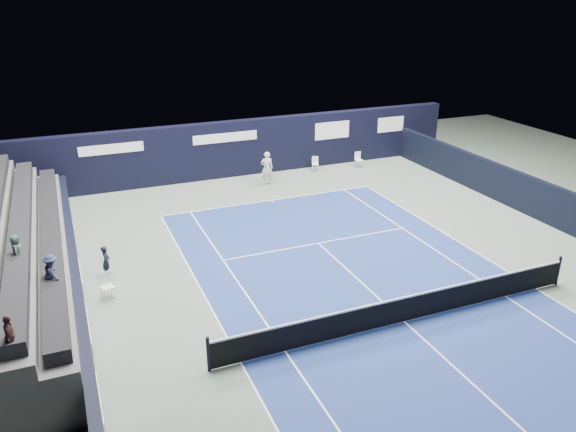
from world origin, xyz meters
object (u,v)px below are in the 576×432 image
(line_judge_chair, at_px, (106,284))
(tennis_player, at_px, (267,168))
(folding_chair_back_a, at_px, (315,161))
(tennis_net, at_px, (406,308))
(folding_chair_back_b, at_px, (358,158))

(line_judge_chair, height_order, tennis_player, tennis_player)
(line_judge_chair, relative_size, tennis_player, 0.51)
(folding_chair_back_a, bearing_deg, tennis_net, -86.03)
(tennis_net, bearing_deg, folding_chair_back_b, 65.92)
(folding_chair_back_a, relative_size, tennis_player, 0.46)
(folding_chair_back_a, xyz_separation_m, tennis_player, (-3.44, -1.23, 0.35))
(folding_chair_back_b, relative_size, tennis_player, 0.50)
(folding_chair_back_a, relative_size, tennis_net, 0.06)
(folding_chair_back_b, bearing_deg, tennis_player, -174.07)
(folding_chair_back_a, height_order, tennis_net, tennis_net)
(folding_chair_back_a, distance_m, line_judge_chair, 16.42)
(folding_chair_back_a, xyz_separation_m, folding_chair_back_b, (2.65, -0.37, -0.03))
(tennis_net, height_order, tennis_player, tennis_player)
(folding_chair_back_a, relative_size, line_judge_chair, 0.89)
(folding_chair_back_a, height_order, tennis_player, tennis_player)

